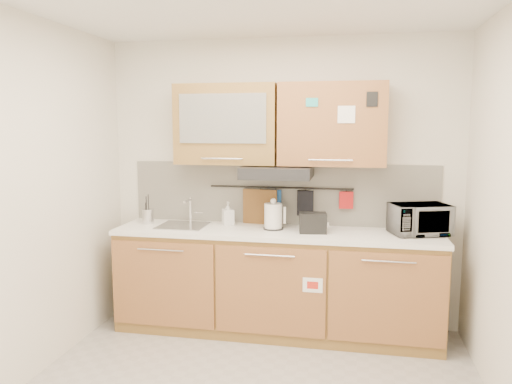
% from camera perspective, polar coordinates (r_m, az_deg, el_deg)
% --- Properties ---
extents(wall_back, '(3.20, 0.00, 3.20)m').
position_cam_1_polar(wall_back, '(4.58, 2.91, 1.08)').
color(wall_back, silver).
rests_on(wall_back, ground).
extents(wall_left, '(0.00, 3.00, 3.00)m').
position_cam_1_polar(wall_left, '(3.79, -25.43, -1.07)').
color(wall_left, silver).
rests_on(wall_left, ground).
extents(base_cabinet, '(2.80, 0.64, 0.88)m').
position_cam_1_polar(base_cabinet, '(4.48, 2.26, -10.82)').
color(base_cabinet, olive).
rests_on(base_cabinet, floor).
extents(countertop, '(2.82, 0.62, 0.04)m').
position_cam_1_polar(countertop, '(4.34, 2.29, -4.64)').
color(countertop, white).
rests_on(countertop, base_cabinet).
extents(backsplash, '(2.80, 0.02, 0.56)m').
position_cam_1_polar(backsplash, '(4.58, 2.88, -0.18)').
color(backsplash, silver).
rests_on(backsplash, countertop).
extents(upper_cabinets, '(1.82, 0.37, 0.70)m').
position_cam_1_polar(upper_cabinets, '(4.38, 2.56, 7.73)').
color(upper_cabinets, olive).
rests_on(upper_cabinets, wall_back).
extents(range_hood, '(0.60, 0.46, 0.10)m').
position_cam_1_polar(range_hood, '(4.32, 2.44, 2.28)').
color(range_hood, black).
rests_on(range_hood, upper_cabinets).
extents(sink, '(0.42, 0.40, 0.26)m').
position_cam_1_polar(sink, '(4.56, -8.30, -3.81)').
color(sink, silver).
rests_on(sink, countertop).
extents(utensil_rail, '(1.30, 0.02, 0.02)m').
position_cam_1_polar(utensil_rail, '(4.54, 2.82, 0.50)').
color(utensil_rail, black).
rests_on(utensil_rail, backsplash).
extents(utensil_crock, '(0.14, 0.14, 0.27)m').
position_cam_1_polar(utensil_crock, '(4.72, -12.24, -2.69)').
color(utensil_crock, silver).
rests_on(utensil_crock, countertop).
extents(kettle, '(0.20, 0.19, 0.27)m').
position_cam_1_polar(kettle, '(4.36, 2.00, -2.86)').
color(kettle, silver).
rests_on(kettle, countertop).
extents(toaster, '(0.24, 0.16, 0.17)m').
position_cam_1_polar(toaster, '(4.24, 6.53, -3.50)').
color(toaster, black).
rests_on(toaster, countertop).
extents(microwave, '(0.54, 0.44, 0.25)m').
position_cam_1_polar(microwave, '(4.37, 18.20, -2.98)').
color(microwave, '#999999').
rests_on(microwave, countertop).
extents(soap_bottle, '(0.13, 0.13, 0.21)m').
position_cam_1_polar(soap_bottle, '(4.55, -3.22, -2.45)').
color(soap_bottle, '#999999').
rests_on(soap_bottle, countertop).
extents(cutting_board, '(0.32, 0.07, 0.40)m').
position_cam_1_polar(cutting_board, '(4.59, 0.45, -2.18)').
color(cutting_board, brown).
rests_on(cutting_board, utensil_rail).
extents(oven_mitt, '(0.11, 0.03, 0.18)m').
position_cam_1_polar(oven_mitt, '(4.54, 2.23, -0.86)').
color(oven_mitt, navy).
rests_on(oven_mitt, utensil_rail).
extents(dark_pouch, '(0.14, 0.04, 0.23)m').
position_cam_1_polar(dark_pouch, '(4.51, 5.64, -1.27)').
color(dark_pouch, black).
rests_on(dark_pouch, utensil_rail).
extents(pot_holder, '(0.12, 0.04, 0.15)m').
position_cam_1_polar(pot_holder, '(4.49, 10.26, -0.92)').
color(pot_holder, '#AD1719').
rests_on(pot_holder, utensil_rail).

